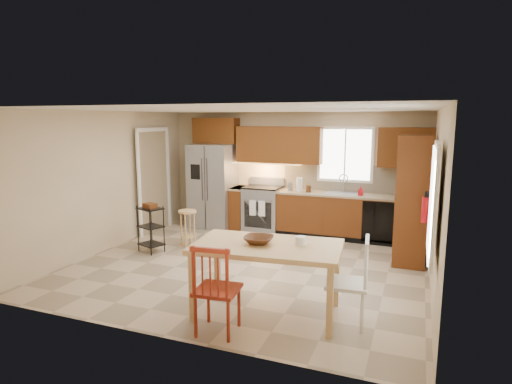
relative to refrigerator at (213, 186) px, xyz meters
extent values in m
plane|color=tan|center=(1.70, -2.12, -0.91)|extent=(5.50, 5.50, 0.00)
cube|color=silver|center=(1.70, -2.12, 1.59)|extent=(5.50, 5.00, 0.02)
cube|color=#CCB793|center=(1.70, 0.38, 0.34)|extent=(5.50, 0.02, 2.50)
cube|color=#CCB793|center=(1.70, -4.62, 0.34)|extent=(5.50, 0.02, 2.50)
cube|color=#CCB793|center=(-1.05, -2.12, 0.34)|extent=(0.02, 5.00, 2.50)
cube|color=#CCB793|center=(4.45, -2.12, 0.34)|extent=(0.02, 5.00, 2.50)
cube|color=gray|center=(0.00, 0.00, 0.00)|extent=(0.92, 0.75, 1.82)
cube|color=gray|center=(1.15, 0.06, -0.45)|extent=(0.76, 0.63, 0.92)
cube|color=#5D2A11|center=(0.60, 0.08, -0.46)|extent=(0.30, 0.60, 0.90)
cube|color=#5D2A11|center=(2.99, 0.08, -0.46)|extent=(2.92, 0.60, 0.90)
cube|color=black|center=(3.55, -0.22, -0.46)|extent=(0.60, 0.02, 0.78)
cube|color=beige|center=(2.99, 0.36, 0.27)|extent=(2.92, 0.03, 0.55)
cube|color=#5C310F|center=(0.00, 0.20, 1.19)|extent=(1.00, 0.35, 0.55)
cube|color=#5C310F|center=(1.45, 0.20, 0.92)|extent=(1.80, 0.35, 0.75)
cube|color=#5C310F|center=(3.95, 0.20, 0.92)|extent=(1.00, 0.35, 0.75)
cube|color=white|center=(2.80, 0.35, 0.74)|extent=(1.12, 0.04, 1.12)
cube|color=gray|center=(2.80, 0.08, -0.05)|extent=(0.62, 0.46, 0.16)
cube|color=#FFBF66|center=(1.15, 0.17, 0.52)|extent=(1.60, 0.30, 0.01)
imported|color=#B70C15|center=(3.18, -0.02, 0.09)|extent=(0.09, 0.09, 0.19)
cylinder|color=white|center=(1.95, 0.03, 0.13)|extent=(0.12, 0.12, 0.28)
cylinder|color=gray|center=(1.75, 0.03, 0.08)|extent=(0.11, 0.11, 0.18)
cylinder|color=#532A16|center=(2.15, 0.00, 0.06)|extent=(0.10, 0.10, 0.14)
cube|color=#5D2A11|center=(4.13, -0.93, 0.14)|extent=(0.50, 0.95, 2.10)
cylinder|color=#B70C15|center=(4.33, -1.98, 0.19)|extent=(0.12, 0.12, 0.36)
cube|color=white|center=(4.38, -3.27, 0.54)|extent=(0.04, 1.02, 1.32)
cube|color=#8C7A59|center=(-0.97, -0.82, 0.14)|extent=(0.04, 0.95, 2.10)
imported|color=#532A16|center=(2.45, -3.63, -0.04)|extent=(0.39, 0.39, 0.09)
cylinder|color=white|center=(2.94, -3.52, -0.01)|extent=(0.16, 0.16, 0.17)
camera|label=1|loc=(4.21, -8.30, 1.45)|focal=30.00mm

